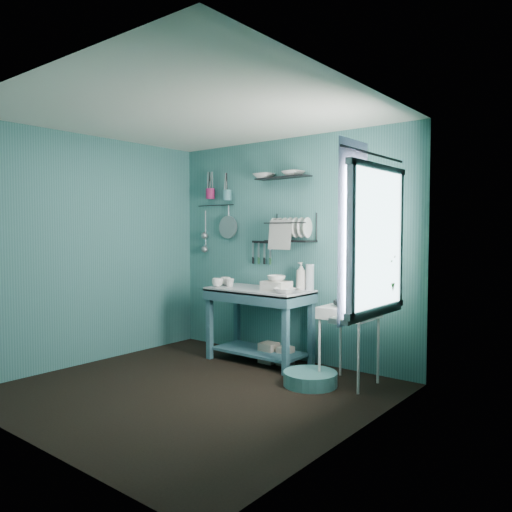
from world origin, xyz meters
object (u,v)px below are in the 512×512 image
Objects in this scene: frying_pan at (349,303)px; storage_tin_small at (285,356)px; potted_plant at (378,276)px; utensil_cup_magenta at (210,194)px; mug_mid at (230,283)px; hotplate_stand at (349,345)px; floor_basin at (310,379)px; mug_right at (226,281)px; storage_tin_large at (269,353)px; water_bottle at (310,277)px; soap_bottle at (301,276)px; wash_tub at (276,286)px; mug_left at (217,283)px; utensil_cup_teal at (227,195)px; work_counter at (259,325)px; dish_rack at (291,228)px; colander at (228,227)px.

frying_pan reaches higher than storage_tin_small.
utensil_cup_magenta is at bearing 165.11° from potted_plant.
mug_mid is 1.27m from utensil_cup_magenta.
hotplate_stand reaches higher than floor_basin.
storage_tin_large is at bearing 4.76° from mug_right.
floor_basin is (1.28, -0.30, -0.80)m from mug_mid.
water_bottle is 1.27m from potted_plant.
mug_right is at bearing 176.70° from frying_pan.
soap_bottle is 0.89m from storage_tin_small.
wash_tub is 1.40× the size of storage_tin_small.
utensil_cup_teal reaches higher than mug_left.
potted_plant is (1.35, -0.40, 0.21)m from wash_tub.
soap_bottle is 2.30× the size of utensil_cup_magenta.
storage_tin_small is at bearing 11.63° from mug_mid.
storage_tin_small is (-0.12, -0.12, -0.87)m from soap_bottle.
water_bottle reaches higher than work_counter.
soap_bottle reaches higher than floor_basin.
potted_plant is 2.29× the size of storage_tin_large.
soap_bottle is (0.17, 0.22, 0.10)m from wash_tub.
mug_left is 0.44× the size of water_bottle.
floor_basin is (1.61, -0.63, -1.83)m from utensil_cup_teal.
hotplate_stand is 5.73× the size of utensil_cup_teal.
hotplate_stand is at bearing -11.52° from storage_tin_small.
work_counter is 3.86× the size of frying_pan.
utensil_cup_magenta is 0.59× the size of storage_tin_large.
wash_tub is 0.93× the size of frying_pan.
mug_mid is (0.10, 0.10, -0.00)m from mug_left.
frying_pan is 1.11m from storage_tin_small.
work_counter is at bearing 0.00° from mug_right.
storage_tin_large is (-0.42, -0.17, -0.85)m from water_bottle.
mug_mid reaches higher than storage_tin_small.
frying_pan is at bearing 2.23° from mug_left.
dish_rack is 1.09× the size of potted_plant.
colander reaches higher than floor_basin.
mug_left is 1.05m from dish_rack.
frying_pan is 0.63m from potted_plant.
storage_tin_small is (-1.30, 0.50, -0.98)m from potted_plant.
utensil_cup_teal is (-1.88, 0.37, 1.11)m from frying_pan.
storage_tin_large is at bearing -139.98° from dish_rack.
mug_mid reaches higher than work_counter.
mug_right is at bearing -169.43° from dish_rack.
water_bottle is (0.27, 0.24, 0.09)m from wash_tub.
dish_rack is (0.75, 0.38, 0.63)m from mug_left.
utensil_cup_magenta is at bearing 166.96° from wash_tub.
mug_left is at bearing 171.79° from floor_basin.
dish_rack is 1.67m from floor_basin.
mug_right is 0.41× the size of soap_bottle.
floor_basin is at bearing -47.82° from dish_rack.
utensil_cup_teal is at bearing 118.54° from mug_left.
water_bottle is 0.59m from dish_rack.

